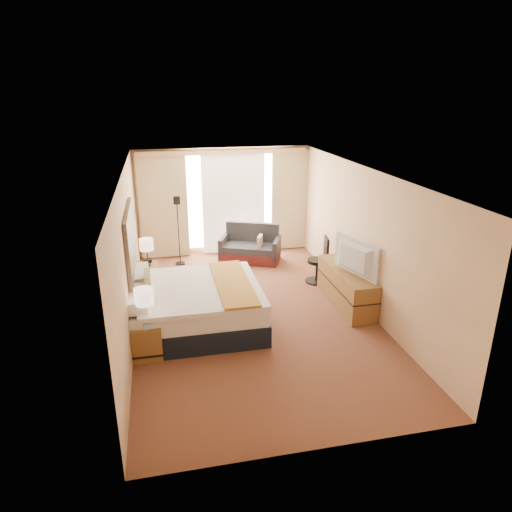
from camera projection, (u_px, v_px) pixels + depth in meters
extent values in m
cube|color=#54181A|center=(252.00, 313.00, 8.44)|extent=(4.20, 7.00, 0.02)
cube|color=silver|center=(252.00, 172.00, 7.54)|extent=(4.20, 7.00, 0.02)
cube|color=#E6BA8C|center=(223.00, 201.00, 11.20)|extent=(4.20, 0.02, 2.60)
cube|color=#E6BA8C|center=(320.00, 352.00, 4.78)|extent=(4.20, 0.02, 2.60)
cube|color=#E6BA8C|center=(128.00, 255.00, 7.57)|extent=(0.02, 7.00, 2.60)
cube|color=#E6BA8C|center=(363.00, 239.00, 8.41)|extent=(0.02, 7.00, 2.60)
cube|color=black|center=(131.00, 252.00, 7.77)|extent=(0.06, 1.85, 1.50)
cube|color=brown|center=(147.00, 339.00, 7.01)|extent=(0.45, 0.52, 0.55)
cube|color=brown|center=(148.00, 278.00, 9.30)|extent=(0.45, 0.52, 0.55)
cube|color=brown|center=(346.00, 287.00, 8.68)|extent=(0.50, 1.80, 0.70)
cube|color=white|center=(233.00, 200.00, 11.22)|extent=(2.30, 0.02, 2.30)
cube|color=beige|center=(163.00, 207.00, 10.82)|extent=(1.15, 0.09, 2.50)
cube|color=beige|center=(289.00, 200.00, 11.43)|extent=(0.90, 0.09, 2.50)
cube|color=white|center=(234.00, 203.00, 11.20)|extent=(1.55, 0.04, 2.50)
cube|color=#E6BA8C|center=(223.00, 152.00, 10.64)|extent=(4.00, 0.16, 0.12)
cube|color=black|center=(196.00, 316.00, 7.91)|extent=(2.20, 1.99, 0.37)
cube|color=white|center=(195.00, 298.00, 7.79)|extent=(2.15, 1.94, 0.31)
cube|color=white|center=(200.00, 288.00, 7.75)|extent=(2.01, 2.01, 0.07)
cube|color=#BC8D2B|center=(233.00, 283.00, 7.84)|extent=(0.58, 2.01, 0.04)
cube|color=white|center=(138.00, 299.00, 7.06)|extent=(0.29, 0.82, 0.19)
cube|color=white|center=(140.00, 275.00, 7.95)|extent=(0.29, 0.82, 0.19)
cube|color=beige|center=(148.00, 283.00, 7.52)|extent=(0.10, 0.44, 0.38)
cube|color=#501717|center=(250.00, 256.00, 10.97)|extent=(1.57, 1.23, 0.25)
cube|color=#2E2E33|center=(250.00, 248.00, 10.86)|extent=(1.42, 1.06, 0.16)
cube|color=#2E2E33|center=(252.00, 233.00, 11.09)|extent=(1.24, 0.63, 0.55)
cube|color=#2E2E33|center=(224.00, 245.00, 11.01)|extent=(0.38, 0.73, 0.45)
cube|color=#2E2E33|center=(277.00, 248.00, 10.78)|extent=(0.38, 0.73, 0.45)
cube|color=beige|center=(260.00, 242.00, 10.75)|extent=(0.21, 0.35, 0.32)
cube|color=black|center=(180.00, 263.00, 10.81)|extent=(0.20, 0.20, 0.02)
cylinder|color=black|center=(179.00, 234.00, 10.56)|extent=(0.03, 0.03, 1.44)
cube|color=black|center=(177.00, 200.00, 10.29)|extent=(0.15, 0.15, 0.17)
cylinder|color=black|center=(316.00, 281.00, 9.80)|extent=(0.48, 0.48, 0.03)
cylinder|color=black|center=(317.00, 271.00, 9.72)|extent=(0.06, 0.06, 0.44)
cylinder|color=black|center=(317.00, 261.00, 9.64)|extent=(0.43, 0.43, 0.07)
cube|color=black|center=(326.00, 248.00, 9.55)|extent=(0.12, 0.39, 0.48)
cube|color=black|center=(146.00, 324.00, 6.86)|extent=(0.10, 0.10, 0.04)
cylinder|color=black|center=(145.00, 312.00, 6.79)|extent=(0.03, 0.03, 0.35)
cylinder|color=beige|center=(144.00, 296.00, 6.70)|extent=(0.28, 0.28, 0.24)
cube|color=black|center=(148.00, 265.00, 9.16)|extent=(0.10, 0.10, 0.04)
cylinder|color=black|center=(147.00, 256.00, 9.09)|extent=(0.03, 0.03, 0.34)
cylinder|color=beige|center=(146.00, 244.00, 9.01)|extent=(0.27, 0.27, 0.23)
cube|color=#99CCED|center=(147.00, 325.00, 6.75)|extent=(0.13, 0.13, 0.10)
cube|color=black|center=(147.00, 261.00, 9.34)|extent=(0.20, 0.18, 0.07)
imported|color=black|center=(351.00, 258.00, 8.21)|extent=(0.47, 1.14, 0.66)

